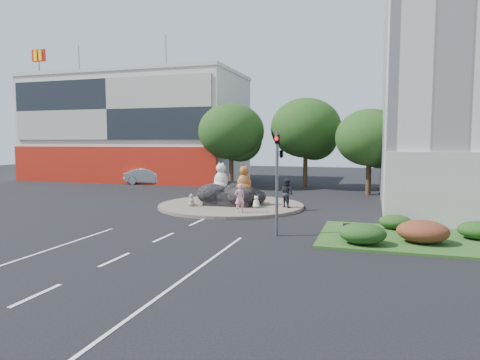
% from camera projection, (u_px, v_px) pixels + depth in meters
% --- Properties ---
extents(ground, '(120.00, 120.00, 0.00)m').
position_uv_depth(ground, '(164.00, 238.00, 20.16)').
color(ground, black).
rests_on(ground, ground).
extents(roundabout_island, '(10.00, 10.00, 0.20)m').
position_uv_depth(roundabout_island, '(231.00, 205.00, 29.66)').
color(roundabout_island, brown).
rests_on(roundabout_island, ground).
extents(rock_plinth, '(3.20, 2.60, 0.90)m').
position_uv_depth(rock_plinth, '(231.00, 198.00, 29.61)').
color(rock_plinth, black).
rests_on(rock_plinth, roundabout_island).
extents(shophouse_block, '(25.20, 12.30, 17.40)m').
position_uv_depth(shophouse_block, '(137.00, 128.00, 51.50)').
color(shophouse_block, beige).
rests_on(shophouse_block, ground).
extents(grass_verge, '(10.00, 6.00, 0.12)m').
position_uv_depth(grass_verge, '(432.00, 240.00, 19.45)').
color(grass_verge, '#204D19').
rests_on(grass_verge, ground).
extents(tree_left, '(6.46, 6.46, 8.27)m').
position_uv_depth(tree_left, '(232.00, 134.00, 41.84)').
color(tree_left, '#382314').
rests_on(tree_left, ground).
extents(tree_mid, '(6.84, 6.84, 8.76)m').
position_uv_depth(tree_mid, '(307.00, 131.00, 41.63)').
color(tree_mid, '#382314').
rests_on(tree_mid, ground).
extents(tree_right, '(5.70, 5.70, 7.30)m').
position_uv_depth(tree_right, '(370.00, 140.00, 36.13)').
color(tree_right, '#382314').
rests_on(tree_right, ground).
extents(hedge_near_green, '(2.00, 1.60, 0.90)m').
position_uv_depth(hedge_near_green, '(363.00, 234.00, 18.39)').
color(hedge_near_green, '#173310').
rests_on(hedge_near_green, grass_verge).
extents(hedge_red, '(2.20, 1.76, 0.99)m').
position_uv_depth(hedge_red, '(423.00, 231.00, 18.59)').
color(hedge_red, '#4A1F13').
rests_on(hedge_red, grass_verge).
extents(hedge_mid_green, '(1.80, 1.44, 0.81)m').
position_uv_depth(hedge_mid_green, '(479.00, 230.00, 19.29)').
color(hedge_mid_green, '#173310').
rests_on(hedge_mid_green, grass_verge).
extents(hedge_back_green, '(1.60, 1.28, 0.72)m').
position_uv_depth(hedge_back_green, '(395.00, 222.00, 21.56)').
color(hedge_back_green, '#173310').
rests_on(hedge_back_green, grass_verge).
extents(traffic_light, '(0.44, 1.24, 5.00)m').
position_uv_depth(traffic_light, '(279.00, 161.00, 20.22)').
color(traffic_light, '#595B60').
rests_on(traffic_light, ground).
extents(street_lamp, '(2.34, 0.22, 8.06)m').
position_uv_depth(street_lamp, '(439.00, 141.00, 23.56)').
color(street_lamp, '#595B60').
rests_on(street_lamp, ground).
extents(cat_white, '(1.54, 1.47, 2.01)m').
position_uv_depth(cat_white, '(221.00, 176.00, 29.94)').
color(cat_white, beige).
rests_on(cat_white, rock_plinth).
extents(cat_tabby, '(1.42, 1.35, 1.87)m').
position_uv_depth(cat_tabby, '(244.00, 178.00, 29.03)').
color(cat_tabby, '#B45225').
rests_on(cat_tabby, rock_plinth).
extents(kitten_calico, '(0.67, 0.68, 0.86)m').
position_uv_depth(kitten_calico, '(191.00, 200.00, 28.71)').
color(kitten_calico, white).
rests_on(kitten_calico, roundabout_island).
extents(kitten_white, '(0.64, 0.61, 0.83)m').
position_uv_depth(kitten_white, '(256.00, 201.00, 27.95)').
color(kitten_white, beige).
rests_on(kitten_white, roundabout_island).
extents(pedestrian_pink, '(0.76, 0.73, 1.76)m').
position_uv_depth(pedestrian_pink, '(240.00, 198.00, 26.13)').
color(pedestrian_pink, pink).
rests_on(pedestrian_pink, roundabout_island).
extents(pedestrian_dark, '(1.16, 1.12, 1.88)m').
position_uv_depth(pedestrian_dark, '(287.00, 193.00, 28.13)').
color(pedestrian_dark, black).
rests_on(pedestrian_dark, roundabout_island).
extents(parked_car, '(5.34, 2.51, 1.69)m').
position_uv_depth(parked_car, '(149.00, 176.00, 45.46)').
color(parked_car, '#9B9FA2').
rests_on(parked_car, ground).
extents(litter_bin, '(0.54, 0.54, 0.67)m').
position_uv_depth(litter_bin, '(348.00, 231.00, 19.45)').
color(litter_bin, black).
rests_on(litter_bin, grass_verge).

